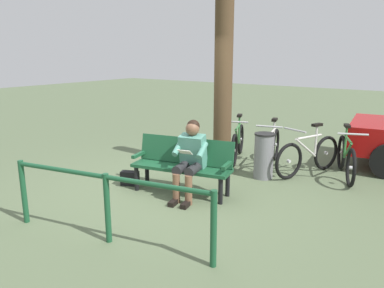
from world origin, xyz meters
TOP-DOWN VIEW (x-y plane):
  - ground_plane at (0.00, 0.00)m, footprint 40.00×40.00m
  - bench at (-0.27, -0.19)m, footprint 1.66×0.80m
  - person_reading at (-0.50, -0.07)m, footprint 0.54×0.82m
  - handbag at (0.65, 0.09)m, footprint 0.33×0.25m
  - tree_trunk at (-0.19, -1.53)m, footprint 0.33×0.33m
  - litter_bin at (-1.04, -1.56)m, footprint 0.36×0.36m
  - bicycle_blue at (-2.23, -2.45)m, footprint 0.73×1.58m
  - bicycle_purple at (-1.62, -2.23)m, footprint 0.71×1.59m
  - bicycle_orange at (-0.88, -2.28)m, footprint 0.57×1.64m
  - bicycle_black at (-0.10, -2.33)m, footprint 0.70×1.59m
  - railing_fence at (-0.54, 1.65)m, footprint 2.66×0.60m

SIDE VIEW (x-z plane):
  - ground_plane at x=0.00m, z-range 0.00..0.00m
  - handbag at x=0.65m, z-range 0.00..0.24m
  - bicycle_blue at x=-2.23m, z-range -0.11..0.83m
  - bicycle_purple at x=-1.62m, z-range -0.11..0.83m
  - bicycle_orange at x=-0.88m, z-range -0.11..0.83m
  - bicycle_black at x=-0.10m, z-range -0.11..0.83m
  - litter_bin at x=-1.04m, z-range 0.00..0.82m
  - bench at x=-0.27m, z-range 0.07..0.94m
  - railing_fence at x=-0.54m, z-range 0.15..1.00m
  - person_reading at x=-0.50m, z-range 0.06..1.27m
  - tree_trunk at x=-0.19m, z-range 0.00..3.30m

